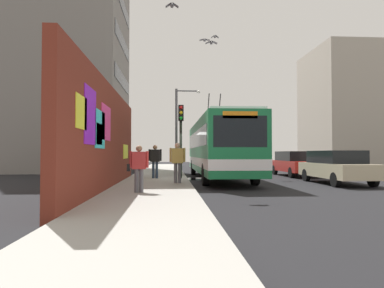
# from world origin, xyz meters

# --- Properties ---
(ground_plane) EXTENTS (80.00, 80.00, 0.00)m
(ground_plane) POSITION_xyz_m (0.00, 0.00, 0.00)
(ground_plane) COLOR black
(sidewalk_slab) EXTENTS (48.00, 3.20, 0.15)m
(sidewalk_slab) POSITION_xyz_m (0.00, 1.60, 0.07)
(sidewalk_slab) COLOR #9E9B93
(sidewalk_slab) RESTS_ON ground_plane
(graffiti_wall) EXTENTS (13.37, 0.32, 4.09)m
(graffiti_wall) POSITION_xyz_m (-4.33, 3.35, 2.05)
(graffiti_wall) COLOR maroon
(graffiti_wall) RESTS_ON ground_plane
(building_far_left) EXTENTS (9.69, 8.54, 20.44)m
(building_far_left) POSITION_xyz_m (11.19, 9.20, 10.22)
(building_far_left) COLOR gray
(building_far_left) RESTS_ON ground_plane
(building_far_right) EXTENTS (8.61, 6.19, 12.28)m
(building_far_right) POSITION_xyz_m (16.92, -17.00, 6.14)
(building_far_right) COLOR #B2A899
(building_far_right) RESTS_ON ground_plane
(city_bus) EXTENTS (12.65, 2.54, 5.10)m
(city_bus) POSITION_xyz_m (1.46, -1.80, 1.84)
(city_bus) COLOR #19723F
(city_bus) RESTS_ON ground_plane
(parked_car_champagne) EXTENTS (4.82, 1.89, 1.58)m
(parked_car_champagne) POSITION_xyz_m (-2.05, -7.00, 0.84)
(parked_car_champagne) COLOR #C6B793
(parked_car_champagne) RESTS_ON ground_plane
(parked_car_red) EXTENTS (4.93, 1.77, 1.58)m
(parked_car_red) POSITION_xyz_m (3.49, -7.00, 0.84)
(parked_car_red) COLOR #B21E19
(parked_car_red) RESTS_ON ground_plane
(pedestrian_near_wall) EXTENTS (0.22, 0.72, 1.57)m
(pedestrian_near_wall) POSITION_xyz_m (-6.45, 1.96, 1.06)
(pedestrian_near_wall) COLOR #595960
(pedestrian_near_wall) RESTS_ON sidewalk_slab
(pedestrian_at_curb) EXTENTS (0.24, 0.70, 1.76)m
(pedestrian_at_curb) POSITION_xyz_m (-2.89, 0.59, 1.20)
(pedestrian_at_curb) COLOR #595960
(pedestrian_at_curb) RESTS_ON sidewalk_slab
(pedestrian_midblock) EXTENTS (0.23, 0.69, 1.74)m
(pedestrian_midblock) POSITION_xyz_m (0.13, 1.70, 1.18)
(pedestrian_midblock) COLOR #2D3F59
(pedestrian_midblock) RESTS_ON sidewalk_slab
(traffic_light) EXTENTS (0.49, 0.28, 3.87)m
(traffic_light) POSITION_xyz_m (0.12, 0.35, 2.77)
(traffic_light) COLOR #2D382D
(traffic_light) RESTS_ON sidewalk_slab
(street_lamp) EXTENTS (0.44, 1.88, 6.10)m
(street_lamp) POSITION_xyz_m (7.48, 0.22, 3.70)
(street_lamp) COLOR #4C4C51
(street_lamp) RESTS_ON sidewalk_slab
(flying_pigeons) EXTENTS (9.25, 3.44, 2.87)m
(flying_pigeons) POSITION_xyz_m (-0.41, -0.78, 7.70)
(flying_pigeons) COLOR slate
(curbside_puddle) EXTENTS (2.07, 2.07, 0.00)m
(curbside_puddle) POSITION_xyz_m (1.52, -0.60, 0.00)
(curbside_puddle) COLOR black
(curbside_puddle) RESTS_ON ground_plane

